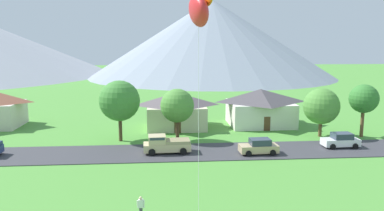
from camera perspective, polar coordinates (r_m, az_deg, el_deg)
road_strip at (r=42.87m, az=-3.69°, el=-7.05°), size 160.00×7.02×0.08m
mountain_east_ridge at (r=138.77m, az=2.92°, el=10.04°), size 87.54×87.54×27.42m
house_leftmost at (r=57.38m, az=10.21°, el=-0.14°), size 9.80×8.47×5.40m
house_right_center at (r=54.86m, az=-2.35°, el=-0.60°), size 8.91×7.82×5.11m
tree_near_left at (r=47.01m, az=-2.23°, el=-0.04°), size 4.20×4.20×6.58m
tree_left_of_center at (r=47.65m, az=-10.82°, el=0.69°), size 5.04×5.04×7.62m
tree_center at (r=52.05m, az=18.85°, el=-0.11°), size 4.67×4.67×6.37m
tree_right_of_center at (r=53.73m, az=24.40°, el=0.90°), size 3.71×3.71×6.91m
parked_car_white_west_end at (r=47.92m, az=21.44°, el=-4.90°), size 4.24×2.16×1.68m
parked_car_tan_mid_west at (r=42.66m, az=10.01°, el=-6.11°), size 4.27×2.22×1.68m
pickup_truck_sand_west_side at (r=42.42m, az=-3.96°, el=-5.80°), size 5.28×2.49×1.99m
kite_flyer_with_kite at (r=21.37m, az=1.09°, el=13.41°), size 1.54×4.80×14.86m
watcher_person at (r=27.52m, az=-7.70°, el=-14.93°), size 0.56×0.24×1.68m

